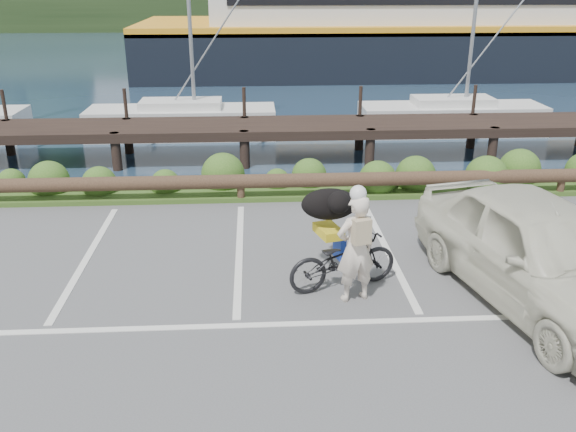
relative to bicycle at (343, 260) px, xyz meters
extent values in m
plane|color=#4D4E4F|center=(-1.61, -0.65, -0.46)|extent=(72.00, 72.00, 0.00)
plane|color=#1B2D42|center=(-1.61, 47.35, -1.66)|extent=(160.00, 160.00, 0.00)
cube|color=#3D5B21|center=(-1.61, 4.65, -0.41)|extent=(34.00, 1.60, 0.10)
imported|color=black|center=(0.00, 0.00, 0.00)|extent=(1.85, 1.09, 0.92)
imported|color=beige|center=(0.12, -0.39, 0.36)|extent=(0.69, 0.55, 1.65)
ellipsoid|color=black|center=(-0.16, 0.54, 0.71)|extent=(0.67, 0.97, 0.51)
imported|color=beige|center=(2.75, -0.59, 0.34)|extent=(2.87, 5.00, 1.60)
camera|label=1|loc=(-1.33, -8.33, 4.03)|focal=38.00mm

